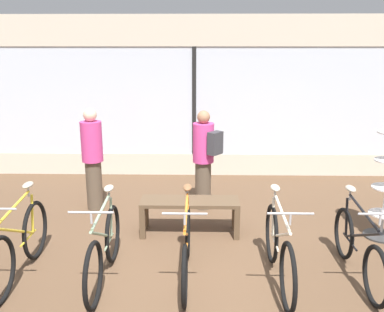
{
  "coord_description": "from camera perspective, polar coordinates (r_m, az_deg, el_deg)",
  "views": [
    {
      "loc": [
        0.13,
        -4.64,
        2.68
      ],
      "look_at": [
        0.0,
        1.84,
        0.95
      ],
      "focal_mm": 40.0,
      "sensor_mm": 36.0,
      "label": 1
    }
  ],
  "objects": [
    {
      "name": "shop_back_wall",
      "position": [
        8.62,
        0.29,
        8.0
      ],
      "size": [
        12.0,
        0.08,
        3.2
      ],
      "color": "beige",
      "rests_on": "ground_plane"
    },
    {
      "name": "bicycle_center",
      "position": [
        5.08,
        -0.75,
        -12.09
      ],
      "size": [
        0.46,
        1.72,
        1.01
      ],
      "color": "black",
      "rests_on": "ground_plane"
    },
    {
      "name": "customer_near_rack",
      "position": [
        7.09,
        -13.12,
        -0.16
      ],
      "size": [
        0.41,
        0.41,
        1.68
      ],
      "color": "brown",
      "rests_on": "ground_plane"
    },
    {
      "name": "display_bench",
      "position": [
        6.13,
        -0.29,
        -6.73
      ],
      "size": [
        1.4,
        0.44,
        0.51
      ],
      "color": "brown",
      "rests_on": "ground_plane"
    },
    {
      "name": "customer_by_window",
      "position": [
        6.91,
        1.64,
        -0.14
      ],
      "size": [
        0.55,
        0.53,
        1.64
      ],
      "color": "brown",
      "rests_on": "ground_plane"
    },
    {
      "name": "bicycle_left",
      "position": [
        5.1,
        -11.65,
        -12.07
      ],
      "size": [
        0.46,
        1.7,
        1.04
      ],
      "color": "black",
      "rests_on": "ground_plane"
    },
    {
      "name": "ground_plane",
      "position": [
        5.36,
        -0.42,
        -15.08
      ],
      "size": [
        24.0,
        24.0,
        0.0
      ],
      "primitive_type": "plane",
      "color": "brown"
    },
    {
      "name": "bicycle_far_left",
      "position": [
        5.44,
        -22.06,
        -10.98
      ],
      "size": [
        0.46,
        1.75,
        1.05
      ],
      "color": "black",
      "rests_on": "ground_plane"
    },
    {
      "name": "bicycle_right",
      "position": [
        5.07,
        11.51,
        -12.12
      ],
      "size": [
        0.46,
        1.76,
        1.05
      ],
      "color": "black",
      "rests_on": "ground_plane"
    },
    {
      "name": "bicycle_far_right",
      "position": [
        5.41,
        21.27,
        -11.44
      ],
      "size": [
        0.46,
        1.69,
        1.01
      ],
      "color": "black",
      "rests_on": "ground_plane"
    }
  ]
}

